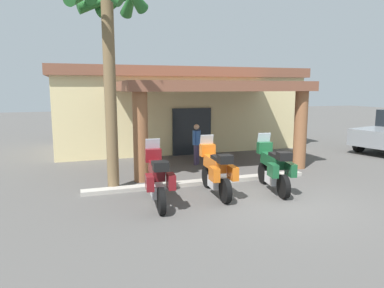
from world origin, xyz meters
TOP-DOWN VIEW (x-y plane):
  - ground_plane at (0.00, 0.00)m, footprint 80.00×80.00m
  - motel_building at (0.02, 9.32)m, footprint 12.15×9.65m
  - motorcycle_maroon at (-3.08, 0.73)m, footprint 0.74×2.21m
  - motorcycle_orange at (-1.32, 1.00)m, footprint 0.72×2.21m
  - motorcycle_green at (0.43, 0.84)m, footprint 0.86×2.20m
  - pedestrian at (-0.51, 4.90)m, footprint 0.41×0.39m
  - palm_tree_roadside at (-4.00, 2.54)m, footprint 2.34×2.35m
  - curb_strip at (-1.32, 2.19)m, footprint 7.26×0.36m

SIDE VIEW (x-z plane):
  - ground_plane at x=0.00m, z-range 0.00..0.00m
  - curb_strip at x=-1.32m, z-range 0.00..0.12m
  - motorcycle_maroon at x=-3.08m, z-range -0.11..1.50m
  - motorcycle_orange at x=-1.32m, z-range -0.11..1.50m
  - motorcycle_green at x=0.43m, z-range -0.11..1.50m
  - pedestrian at x=-0.51m, z-range 0.12..1.72m
  - motel_building at x=0.02m, z-range 0.06..3.99m
  - palm_tree_roadside at x=-4.00m, z-range 1.55..7.72m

